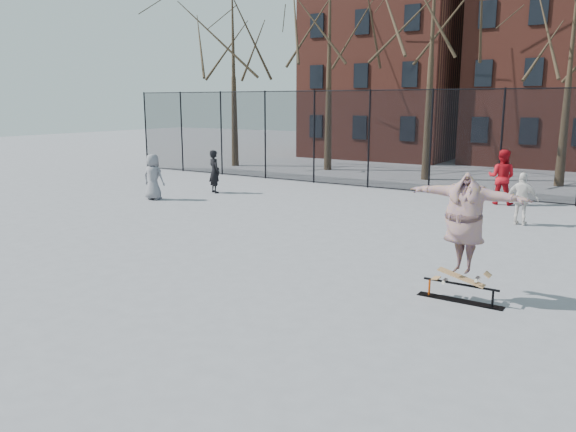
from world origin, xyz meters
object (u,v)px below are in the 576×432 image
Objects in this scene: skate_rail at (460,294)px; bystander_white at (522,199)px; bystander_grey at (153,177)px; bystander_red at (502,177)px; skater at (464,229)px; skateboard at (461,280)px; bystander_black at (214,172)px.

bystander_white reaches higher than skate_rail.
bystander_grey is at bearing 16.65° from bystander_white.
skate_rail is 13.32m from bystander_grey.
skater is at bearing 98.51° from bystander_red.
skateboard is at bearing 0.00° from skate_rail.
bystander_black reaches higher than bystander_grey.
skateboard is 0.55× the size of bystander_grey.
bystander_black is (-11.65, 7.00, 0.45)m from skateboard.
bystander_grey is at bearing 159.81° from skate_rail.
skater is at bearing 97.03° from bystander_white.
bystander_black is at bearing 148.97° from skateboard.
skateboard is at bearing 98.51° from bystander_red.
skateboard is 7.33m from bystander_white.
bystander_red is at bearing -162.28° from bystander_grey.
skate_rail is 0.91× the size of bystander_black.
skateboard is at bearing 0.00° from skater.
bystander_red is at bearing 103.78° from skater.
skater reaches higher than bystander_white.
skate_rail is 0.80× the size of bystander_red.
skater reaches higher than bystander_black.
bystander_black is 1.09× the size of bystander_white.
skate_rail is 0.92× the size of bystander_grey.
skateboard is 13.60m from bystander_black.
bystander_red reaches higher than bystander_white.
bystander_grey is 12.40m from bystander_white.
bystander_white is (12.10, 2.72, -0.07)m from bystander_grey.
bystander_grey is at bearing 164.53° from skater.
bystander_grey reaches higher than skate_rail.
bystander_black reaches higher than skate_rail.
skate_rail is 1.20m from skater.
bystander_red is 3.44m from bystander_white.
skateboard is 13.31m from bystander_grey.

